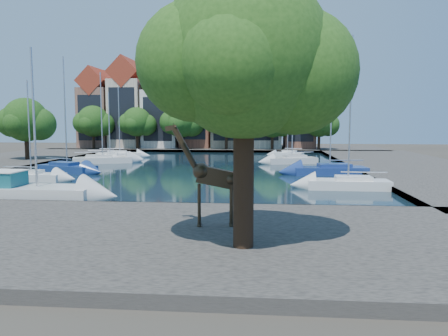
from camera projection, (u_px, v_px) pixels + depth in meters
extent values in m
plane|color=#38332B|center=(128.00, 210.00, 26.81)|extent=(160.00, 160.00, 0.00)
cube|color=black|center=(191.00, 168.00, 50.58)|extent=(38.00, 50.00, 0.08)
cube|color=#504C45|center=(80.00, 235.00, 19.85)|extent=(50.00, 14.00, 0.50)
cube|color=#504C45|center=(218.00, 148.00, 82.26)|extent=(60.00, 16.00, 0.50)
cube|color=#504C45|center=(413.00, 168.00, 48.41)|extent=(14.00, 52.00, 0.50)
cylinder|color=#332114|center=(244.00, 177.00, 16.91)|extent=(0.80, 0.80, 5.50)
sphere|color=#214A15|center=(244.00, 54.00, 16.41)|extent=(6.40, 6.40, 6.40)
sphere|color=#214A15|center=(295.00, 72.00, 16.61)|extent=(4.80, 4.80, 4.80)
sphere|color=#214A15|center=(196.00, 62.00, 16.19)|extent=(4.48, 4.48, 4.48)
cube|color=#845A48|center=(99.00, 118.00, 83.61)|extent=(5.39, 9.00, 11.00)
cube|color=#903C1C|center=(98.00, 82.00, 82.89)|extent=(5.44, 9.18, 5.44)
cube|color=black|center=(90.00, 118.00, 79.17)|extent=(4.40, 0.05, 8.25)
cube|color=beige|center=(129.00, 114.00, 83.02)|extent=(5.88, 9.00, 12.50)
cube|color=#903C1C|center=(128.00, 74.00, 82.20)|extent=(5.94, 9.18, 5.94)
cube|color=black|center=(122.00, 114.00, 78.58)|extent=(4.80, 0.05, 9.38)
cube|color=silver|center=(163.00, 119.00, 82.57)|extent=(6.37, 9.00, 10.50)
cube|color=#903C1C|center=(162.00, 83.00, 81.85)|extent=(6.43, 9.18, 6.43)
cube|color=black|center=(157.00, 119.00, 78.13)|extent=(5.20, 0.05, 7.88)
cube|color=brown|center=(197.00, 112.00, 81.87)|extent=(5.39, 9.00, 13.00)
cube|color=#903C1C|center=(197.00, 71.00, 81.05)|extent=(5.44, 9.18, 5.44)
cube|color=black|center=(193.00, 112.00, 77.44)|extent=(4.40, 0.05, 9.75)
cube|color=tan|center=(229.00, 116.00, 81.44)|extent=(5.88, 9.00, 11.50)
cube|color=#903C1C|center=(229.00, 78.00, 80.68)|extent=(5.94, 9.18, 5.94)
cube|color=black|center=(227.00, 116.00, 77.00)|extent=(4.80, 0.05, 8.62)
cube|color=beige|center=(264.00, 115.00, 80.85)|extent=(6.37, 9.00, 12.00)
cube|color=#903C1C|center=(264.00, 74.00, 80.06)|extent=(6.43, 9.18, 6.43)
cube|color=black|center=(264.00, 115.00, 76.42)|extent=(5.20, 0.05, 9.00)
cube|color=brown|center=(299.00, 119.00, 80.38)|extent=(5.39, 9.00, 10.50)
cube|color=#903C1C|center=(300.00, 84.00, 79.68)|extent=(5.44, 9.18, 5.44)
cube|color=black|center=(301.00, 119.00, 75.94)|extent=(4.40, 0.05, 7.88)
cylinder|color=#332114|center=(94.00, 139.00, 78.50)|extent=(0.50, 0.50, 3.20)
sphere|color=#1A4113|center=(93.00, 121.00, 78.15)|extent=(5.60, 5.60, 5.60)
sphere|color=#1A4113|center=(103.00, 124.00, 78.36)|extent=(4.20, 4.20, 4.20)
sphere|color=#1A4113|center=(84.00, 123.00, 77.91)|extent=(3.92, 3.92, 3.92)
cylinder|color=#332114|center=(137.00, 140.00, 77.81)|extent=(0.50, 0.50, 3.20)
sphere|color=#1A4113|center=(137.00, 122.00, 77.47)|extent=(5.20, 5.20, 5.20)
sphere|color=#1A4113|center=(146.00, 125.00, 77.69)|extent=(3.90, 3.90, 3.90)
sphere|color=#1A4113|center=(128.00, 123.00, 77.23)|extent=(3.64, 3.64, 3.64)
cylinder|color=#332114|center=(181.00, 140.00, 77.12)|extent=(0.50, 0.50, 3.20)
sphere|color=#1A4113|center=(181.00, 120.00, 76.76)|extent=(6.00, 6.00, 6.00)
sphere|color=#1A4113|center=(192.00, 124.00, 76.97)|extent=(4.50, 4.50, 4.50)
sphere|color=#1A4113|center=(171.00, 122.00, 76.54)|extent=(4.20, 4.20, 4.20)
cylinder|color=#332114|center=(226.00, 140.00, 76.44)|extent=(0.50, 0.50, 3.20)
sphere|color=#1A4113|center=(226.00, 122.00, 76.09)|extent=(5.40, 5.40, 5.40)
sphere|color=#1A4113|center=(236.00, 125.00, 76.31)|extent=(4.05, 4.05, 4.05)
sphere|color=#1A4113|center=(218.00, 123.00, 75.85)|extent=(3.78, 3.78, 3.78)
cylinder|color=#332114|center=(272.00, 140.00, 75.75)|extent=(0.50, 0.50, 3.20)
sphere|color=#1A4113|center=(272.00, 121.00, 75.39)|extent=(5.80, 5.80, 5.80)
sphere|color=#1A4113|center=(282.00, 124.00, 75.60)|extent=(4.35, 4.35, 4.35)
sphere|color=#1A4113|center=(263.00, 123.00, 75.16)|extent=(4.06, 4.06, 4.06)
cylinder|color=#332114|center=(319.00, 140.00, 75.06)|extent=(0.50, 0.50, 3.20)
sphere|color=#1A4113|center=(319.00, 122.00, 74.72)|extent=(5.20, 5.20, 5.20)
sphere|color=#1A4113|center=(328.00, 125.00, 74.94)|extent=(3.90, 3.90, 3.90)
sphere|color=#1A4113|center=(311.00, 123.00, 74.48)|extent=(3.64, 3.64, 3.64)
cylinder|color=#332114|center=(27.00, 146.00, 56.20)|extent=(0.54, 0.54, 3.40)
sphere|color=#1A4113|center=(26.00, 120.00, 55.84)|extent=(5.60, 5.60, 5.60)
sphere|color=#1A4113|center=(40.00, 124.00, 56.05)|extent=(4.20, 4.20, 4.20)
sphere|color=#1A4113|center=(12.00, 122.00, 55.60)|extent=(3.92, 3.92, 3.92)
cylinder|color=#312618|center=(199.00, 206.00, 20.28)|extent=(0.15, 0.15, 1.98)
cylinder|color=#312618|center=(199.00, 204.00, 20.70)|extent=(0.15, 0.15, 1.98)
cylinder|color=#312618|center=(232.00, 206.00, 20.34)|extent=(0.15, 0.15, 1.98)
cylinder|color=#312618|center=(231.00, 204.00, 20.75)|extent=(0.15, 0.15, 1.98)
cube|color=#312618|center=(216.00, 177.00, 20.38)|extent=(1.97, 0.75, 1.16)
cylinder|color=#312618|center=(186.00, 150.00, 20.19)|extent=(1.29, 0.44, 2.05)
cube|color=#312618|center=(171.00, 128.00, 20.06)|extent=(0.57, 0.24, 0.31)
cube|color=silver|center=(21.00, 192.00, 29.41)|extent=(10.00, 2.94, 1.20)
cylinder|color=#B2B2B7|center=(34.00, 118.00, 28.78)|extent=(0.15, 0.15, 9.20)
cube|color=silver|center=(31.00, 176.00, 39.13)|extent=(5.97, 2.42, 0.86)
cube|color=silver|center=(31.00, 173.00, 39.09)|extent=(2.65, 1.60, 0.48)
cylinder|color=#B2B2B7|center=(29.00, 127.00, 38.66)|extent=(0.11, 0.11, 8.26)
cube|color=navy|center=(67.00, 168.00, 45.43)|extent=(6.82, 4.46, 0.98)
cube|color=navy|center=(67.00, 165.00, 45.39)|extent=(3.20, 2.50, 0.55)
cylinder|color=#B2B2B7|center=(65.00, 111.00, 44.80)|extent=(0.13, 0.13, 11.10)
cube|color=silver|center=(103.00, 159.00, 55.58)|extent=(7.64, 4.97, 0.98)
cube|color=silver|center=(103.00, 157.00, 55.55)|extent=(3.58, 2.79, 0.54)
cylinder|color=#B2B2B7|center=(101.00, 115.00, 54.98)|extent=(0.13, 0.13, 10.63)
cube|color=silver|center=(110.00, 157.00, 58.25)|extent=(6.43, 3.17, 1.01)
cube|color=silver|center=(110.00, 155.00, 58.21)|extent=(2.91, 1.94, 0.56)
cylinder|color=#B2B2B7|center=(109.00, 124.00, 57.77)|extent=(0.13, 0.13, 8.32)
cube|color=white|center=(120.00, 155.00, 63.58)|extent=(6.40, 3.39, 0.93)
cube|color=white|center=(120.00, 152.00, 63.54)|extent=(2.92, 2.03, 0.52)
cylinder|color=#B2B2B7|center=(119.00, 120.00, 63.04)|extent=(0.12, 0.12, 9.47)
cube|color=silver|center=(348.00, 183.00, 34.34)|extent=(6.38, 2.38, 0.94)
cube|color=silver|center=(348.00, 179.00, 34.30)|extent=(2.81, 1.62, 0.52)
cylinder|color=#B2B2B7|center=(350.00, 109.00, 33.71)|extent=(0.13, 0.13, 11.12)
cube|color=navy|center=(330.00, 170.00, 43.60)|extent=(7.45, 3.33, 1.00)
cube|color=navy|center=(330.00, 166.00, 43.56)|extent=(3.34, 2.12, 0.55)
cylinder|color=#B2B2B7|center=(331.00, 105.00, 42.91)|extent=(0.13, 0.13, 12.27)
cube|color=beige|center=(292.00, 160.00, 54.91)|extent=(6.57, 3.93, 0.99)
cube|color=beige|center=(292.00, 157.00, 54.87)|extent=(3.04, 2.26, 0.55)
cylinder|color=#B2B2B7|center=(293.00, 114.00, 54.30)|extent=(0.13, 0.13, 10.77)
cube|color=white|center=(287.00, 154.00, 64.59)|extent=(4.92, 3.15, 0.91)
cube|color=white|center=(287.00, 152.00, 64.56)|extent=(2.30, 1.78, 0.51)
cylinder|color=#B2B2B7|center=(288.00, 123.00, 64.10)|extent=(0.12, 0.12, 8.65)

